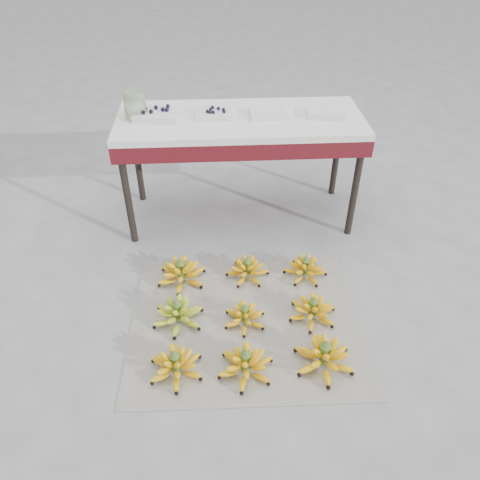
{
  "coord_description": "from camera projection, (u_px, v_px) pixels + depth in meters",
  "views": [
    {
      "loc": [
        -0.21,
        -1.77,
        1.92
      ],
      "look_at": [
        -0.09,
        0.29,
        0.32
      ],
      "focal_mm": 35.0,
      "sensor_mm": 36.0,
      "label": 1
    }
  ],
  "objects": [
    {
      "name": "newspaper_mat",
      "position": [
        247.0,
        321.0,
        2.55
      ],
      "size": [
        1.27,
        1.07,
        0.01
      ],
      "primitive_type": "cube",
      "rotation": [
        0.0,
        0.0,
        -0.02
      ],
      "color": "silver",
      "rests_on": "ground"
    },
    {
      "name": "vendor_table",
      "position": [
        240.0,
        130.0,
        2.97
      ],
      "size": [
        1.54,
        0.62,
        0.74
      ],
      "color": "black",
      "rests_on": "ground"
    },
    {
      "name": "bunch_front_left",
      "position": [
        176.0,
        365.0,
        2.25
      ],
      "size": [
        0.34,
        0.34,
        0.16
      ],
      "rotation": [
        0.0,
        0.0,
        0.33
      ],
      "color": "#FFB806",
      "rests_on": "newspaper_mat"
    },
    {
      "name": "tray_right",
      "position": [
        268.0,
        113.0,
        2.91
      ],
      "size": [
        0.23,
        0.17,
        0.04
      ],
      "color": "silver",
      "rests_on": "vendor_table"
    },
    {
      "name": "bunch_front_center",
      "position": [
        246.0,
        364.0,
        2.25
      ],
      "size": [
        0.28,
        0.28,
        0.17
      ],
      "rotation": [
        0.0,
        0.0,
        0.0
      ],
      "color": "#FFB806",
      "rests_on": "newspaper_mat"
    },
    {
      "name": "bunch_mid_right",
      "position": [
        313.0,
        310.0,
        2.54
      ],
      "size": [
        0.29,
        0.29,
        0.16
      ],
      "rotation": [
        0.0,
        0.0,
        0.11
      ],
      "color": "#FFB806",
      "rests_on": "newspaper_mat"
    },
    {
      "name": "tray_far_right",
      "position": [
        326.0,
        113.0,
        2.92
      ],
      "size": [
        0.26,
        0.2,
        0.04
      ],
      "color": "silver",
      "rests_on": "vendor_table"
    },
    {
      "name": "ground",
      "position": [
        259.0,
        317.0,
        2.58
      ],
      "size": [
        60.0,
        60.0,
        0.0
      ],
      "primitive_type": "plane",
      "color": "slate",
      "rests_on": "ground"
    },
    {
      "name": "glass_jar",
      "position": [
        135.0,
        105.0,
        2.85
      ],
      "size": [
        0.15,
        0.15,
        0.17
      ],
      "primitive_type": "cylinder",
      "rotation": [
        0.0,
        0.0,
        -0.14
      ],
      "color": "beige",
      "rests_on": "vendor_table"
    },
    {
      "name": "bunch_mid_left",
      "position": [
        178.0,
        314.0,
        2.51
      ],
      "size": [
        0.3,
        0.3,
        0.17
      ],
      "rotation": [
        0.0,
        0.0,
        0.07
      ],
      "color": "olive",
      "rests_on": "newspaper_mat"
    },
    {
      "name": "bunch_front_right",
      "position": [
        324.0,
        356.0,
        2.28
      ],
      "size": [
        0.38,
        0.38,
        0.18
      ],
      "rotation": [
        0.0,
        0.0,
        0.33
      ],
      "color": "#FFB806",
      "rests_on": "newspaper_mat"
    },
    {
      "name": "bunch_back_right",
      "position": [
        305.0,
        269.0,
        2.81
      ],
      "size": [
        0.33,
        0.33,
        0.16
      ],
      "rotation": [
        0.0,
        0.0,
        -0.35
      ],
      "color": "#FFB806",
      "rests_on": "newspaper_mat"
    },
    {
      "name": "bunch_mid_center",
      "position": [
        245.0,
        316.0,
        2.51
      ],
      "size": [
        0.29,
        0.29,
        0.14
      ],
      "rotation": [
        0.0,
        0.0,
        0.29
      ],
      "color": "#FFB806",
      "rests_on": "newspaper_mat"
    },
    {
      "name": "tray_far_left",
      "position": [
        157.0,
        115.0,
        2.88
      ],
      "size": [
        0.3,
        0.23,
        0.07
      ],
      "color": "silver",
      "rests_on": "vendor_table"
    },
    {
      "name": "tray_left",
      "position": [
        213.0,
        114.0,
        2.9
      ],
      "size": [
        0.22,
        0.16,
        0.06
      ],
      "color": "silver",
      "rests_on": "vendor_table"
    },
    {
      "name": "bunch_back_left",
      "position": [
        181.0,
        273.0,
        2.77
      ],
      "size": [
        0.3,
        0.3,
        0.18
      ],
      "rotation": [
        0.0,
        0.0,
        -0.01
      ],
      "color": "#FFB806",
      "rests_on": "newspaper_mat"
    },
    {
      "name": "bunch_back_center",
      "position": [
        247.0,
        270.0,
        2.81
      ],
      "size": [
        0.31,
        0.31,
        0.15
      ],
      "rotation": [
        0.0,
        0.0,
        -0.27
      ],
      "color": "#FFB806",
      "rests_on": "newspaper_mat"
    }
  ]
}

